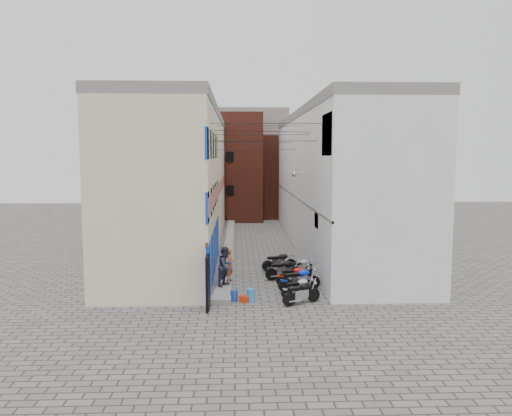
{
  "coord_description": "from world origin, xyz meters",
  "views": [
    {
      "loc": [
        -1.32,
        -19.86,
        6.11
      ],
      "look_at": [
        -0.22,
        9.6,
        3.0
      ],
      "focal_mm": 35.0,
      "sensor_mm": 36.0,
      "label": 1
    }
  ],
  "objects": [
    {
      "name": "building_far_brick_right",
      "position": [
        3.0,
        30.0,
        4.0
      ],
      "size": [
        5.0,
        6.0,
        8.0
      ],
      "primitive_type": "cube",
      "color": "maroon",
      "rests_on": "ground"
    },
    {
      "name": "motorcycle_a",
      "position": [
        1.31,
        0.14,
        0.53
      ],
      "size": [
        1.88,
        1.37,
        1.05
      ],
      "primitive_type": null,
      "rotation": [
        0.0,
        0.0,
        -1.08
      ],
      "color": "black",
      "rests_on": "ground"
    },
    {
      "name": "motorcycle_f",
      "position": [
        1.9,
        5.06,
        0.49
      ],
      "size": [
        1.75,
        1.11,
        0.97
      ],
      "primitive_type": null,
      "rotation": [
        0.0,
        0.0,
        -1.19
      ],
      "color": "#A5A5AA",
      "rests_on": "ground"
    },
    {
      "name": "overhead_wires",
      "position": [
        0.0,
        7.64,
        7.12
      ],
      "size": [
        5.8,
        13.02,
        1.32
      ],
      "color": "black",
      "rests_on": "ground"
    },
    {
      "name": "motorcycle_b",
      "position": [
        1.32,
        1.02,
        0.49
      ],
      "size": [
        1.76,
        1.16,
        0.98
      ],
      "primitive_type": null,
      "rotation": [
        0.0,
        0.0,
        -1.16
      ],
      "color": "#BDBCC1",
      "rests_on": "ground"
    },
    {
      "name": "motorcycle_c",
      "position": [
        1.47,
        2.11,
        0.59
      ],
      "size": [
        2.15,
        1.3,
        1.19
      ],
      "primitive_type": null,
      "rotation": [
        0.0,
        0.0,
        -1.23
      ],
      "color": "#0B2AAC",
      "rests_on": "ground"
    },
    {
      "name": "far_shopfront",
      "position": [
        0.0,
        25.2,
        1.2
      ],
      "size": [
        2.0,
        0.3,
        2.4
      ],
      "primitive_type": "cube",
      "color": "black",
      "rests_on": "ground"
    },
    {
      "name": "person_b",
      "position": [
        -1.87,
        2.25,
        1.14
      ],
      "size": [
        1.03,
        1.09,
        1.79
      ],
      "primitive_type": "imported",
      "rotation": [
        0.0,
        0.0,
        1.02
      ],
      "color": "#2B2C41",
      "rests_on": "plinth"
    },
    {
      "name": "building_left",
      "position": [
        -4.98,
        12.95,
        4.5
      ],
      "size": [
        5.1,
        27.0,
        9.0
      ],
      "color": "beige",
      "rests_on": "ground"
    },
    {
      "name": "ground",
      "position": [
        0.0,
        0.0,
        0.0
      ],
      "size": [
        90.0,
        90.0,
        0.0
      ],
      "primitive_type": "plane",
      "color": "#555350",
      "rests_on": "ground"
    },
    {
      "name": "water_jug_near",
      "position": [
        -0.78,
        0.5,
        0.28
      ],
      "size": [
        0.44,
        0.44,
        0.56
      ],
      "primitive_type": "cylinder",
      "rotation": [
        0.0,
        0.0,
        -0.29
      ],
      "color": "#2981D0",
      "rests_on": "ground"
    },
    {
      "name": "motorcycle_e",
      "position": [
        0.98,
        4.23,
        0.56
      ],
      "size": [
        2.03,
        1.04,
        1.13
      ],
      "primitive_type": null,
      "rotation": [
        0.0,
        0.0,
        -1.34
      ],
      "color": "black",
      "rests_on": "ground"
    },
    {
      "name": "plinth",
      "position": [
        -2.05,
        13.0,
        0.12
      ],
      "size": [
        0.9,
        26.0,
        0.25
      ],
      "primitive_type": "cube",
      "color": "slate",
      "rests_on": "ground"
    },
    {
      "name": "motorcycle_d",
      "position": [
        1.36,
        3.08,
        0.52
      ],
      "size": [
        1.87,
        0.83,
        1.04
      ],
      "primitive_type": null,
      "rotation": [
        0.0,
        0.0,
        -1.42
      ],
      "color": "red",
      "rests_on": "ground"
    },
    {
      "name": "motorcycle_g",
      "position": [
        0.89,
        6.09,
        0.56
      ],
      "size": [
        2.01,
        1.1,
        1.11
      ],
      "primitive_type": null,
      "rotation": [
        0.0,
        0.0,
        -1.3
      ],
      "color": "black",
      "rests_on": "ground"
    },
    {
      "name": "building_far_brick_left",
      "position": [
        -2.0,
        28.0,
        5.0
      ],
      "size": [
        6.0,
        6.0,
        10.0
      ],
      "primitive_type": "cube",
      "color": "maroon",
      "rests_on": "ground"
    },
    {
      "name": "person_a",
      "position": [
        -1.7,
        2.98,
        1.04
      ],
      "size": [
        0.55,
        0.67,
        1.58
      ],
      "primitive_type": "imported",
      "rotation": [
        0.0,
        0.0,
        1.23
      ],
      "color": "#9B5638",
      "rests_on": "plinth"
    },
    {
      "name": "building_right",
      "position": [
        5.0,
        13.0,
        4.51
      ],
      "size": [
        5.94,
        26.0,
        9.0
      ],
      "color": "silver",
      "rests_on": "ground"
    },
    {
      "name": "water_jug_far",
      "position": [
        -1.48,
        0.61,
        0.24
      ],
      "size": [
        0.4,
        0.4,
        0.48
      ],
      "primitive_type": "cylinder",
      "rotation": [
        0.0,
        0.0,
        0.35
      ],
      "color": "#213BA8",
      "rests_on": "ground"
    },
    {
      "name": "red_crate",
      "position": [
        -1.02,
        0.5,
        0.13
      ],
      "size": [
        0.51,
        0.45,
        0.27
      ],
      "primitive_type": "cube",
      "rotation": [
        0.0,
        0.0,
        -0.34
      ],
      "color": "#BB2A0D",
      "rests_on": "ground"
    },
    {
      "name": "building_far_concrete",
      "position": [
        0.0,
        34.0,
        5.5
      ],
      "size": [
        8.0,
        5.0,
        11.0
      ],
      "primitive_type": "cube",
      "color": "slate",
      "rests_on": "ground"
    }
  ]
}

